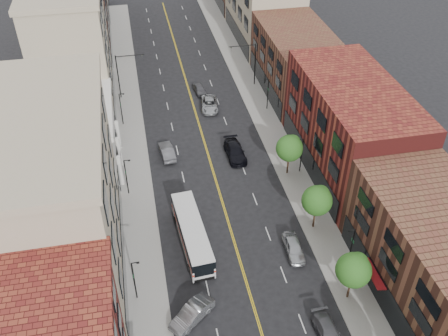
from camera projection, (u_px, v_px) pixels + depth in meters
sidewalk_left at (132, 142)px, 70.05m from camera, size 4.00×110.00×0.15m
sidewalk_right at (269, 127)px, 73.19m from camera, size 4.00×110.00×0.15m
bldg_l_tanoffice at (59, 205)px, 46.46m from camera, size 10.00×22.00×18.00m
bldg_l_white at (75, 141)px, 63.45m from camera, size 10.00×14.00×8.00m
bldg_l_far_a at (72, 49)px, 73.51m from camera, size 10.00×20.00×18.00m
bldg_l_far_b at (78, 10)px, 89.89m from camera, size 10.00×20.00×15.00m
bldg_r_mid at (350, 128)px, 62.14m from camera, size 10.00×22.00×12.00m
bldg_r_far_a at (297, 62)px, 78.99m from camera, size 10.00×20.00×10.00m
bldg_r_far_b at (263, 4)px, 93.99m from camera, size 10.00×22.00×14.00m
tree_r_1 at (354, 269)px, 46.69m from camera, size 3.40×3.40×5.59m
tree_r_2 at (318, 199)px, 54.42m from camera, size 3.40×3.40×5.59m
tree_r_3 at (290, 147)px, 62.15m from camera, size 3.40×3.40×5.59m
lamp_l_1 at (134, 279)px, 47.25m from camera, size 0.81×0.55×5.05m
lamp_l_2 at (126, 175)px, 59.62m from camera, size 0.81×0.55×5.05m
lamp_l_3 at (121, 107)px, 71.98m from camera, size 0.81×0.55×5.05m
lamp_r_1 at (351, 245)px, 50.69m from camera, size 0.81×0.55×5.05m
lamp_r_2 at (301, 154)px, 63.05m from camera, size 0.81×0.55×5.05m
lamp_r_3 at (268, 92)px, 75.42m from camera, size 0.81×0.55×5.05m
signal_mast_left at (122, 71)px, 77.25m from camera, size 4.49×0.18×7.20m
signal_mast_right at (251, 60)px, 80.47m from camera, size 4.49×0.18×7.20m
city_bus at (192, 233)px, 53.85m from camera, size 3.26×11.25×2.86m
car_angle_b at (192, 314)px, 46.71m from camera, size 4.86×4.40×1.61m
car_parked_mid at (328, 332)px, 45.30m from camera, size 2.08×4.75×1.36m
car_parked_far at (294, 248)px, 53.34m from camera, size 2.04×4.61×1.54m
car_lane_behind at (167, 151)px, 67.20m from camera, size 2.12×4.90×1.57m
car_lane_a at (235, 151)px, 67.07m from camera, size 2.46×5.74×1.65m
car_lane_b at (210, 104)px, 76.99m from camera, size 3.18×5.72×1.51m
car_lane_c at (199, 89)px, 80.90m from camera, size 2.06×4.08×1.33m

